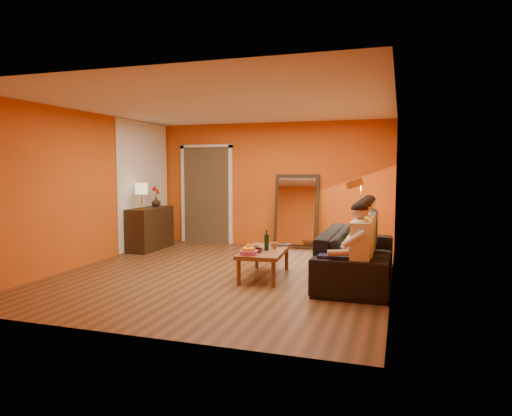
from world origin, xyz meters
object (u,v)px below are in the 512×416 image
(sideboard, at_px, (150,228))
(person_mid_right, at_px, (367,238))
(mirror_frame, at_px, (296,211))
(floor_lamp, at_px, (361,222))
(laptop, at_px, (282,246))
(person_far_left, at_px, (361,251))
(vase, at_px, (156,202))
(person_far_right, at_px, (369,233))
(sofa, at_px, (357,255))
(coffee_table, at_px, (264,263))
(dog, at_px, (324,265))
(table_lamp, at_px, (142,196))
(tumbler, at_px, (274,246))
(person_mid_left, at_px, (364,244))
(wine_bottle, at_px, (267,240))

(sideboard, height_order, person_mid_right, person_mid_right)
(mirror_frame, distance_m, floor_lamp, 1.83)
(sideboard, bearing_deg, laptop, -21.77)
(person_far_left, relative_size, vase, 6.16)
(sideboard, bearing_deg, person_mid_right, -15.33)
(person_far_right, height_order, laptop, person_far_right)
(laptop, bearing_deg, person_mid_right, -30.68)
(sofa, height_order, coffee_table, sofa)
(dog, bearing_deg, sideboard, 172.06)
(sofa, relative_size, laptop, 7.49)
(table_lamp, height_order, laptop, table_lamp)
(floor_lamp, height_order, vase, floor_lamp)
(person_far_left, height_order, tumbler, person_far_left)
(person_far_right, bearing_deg, laptop, -156.06)
(person_far_right, bearing_deg, mirror_frame, 132.44)
(dog, relative_size, laptop, 2.18)
(sideboard, relative_size, laptop, 3.53)
(tumbler, bearing_deg, person_far_left, -31.75)
(sofa, bearing_deg, person_far_right, -11.31)
(floor_lamp, height_order, person_mid_left, floor_lamp)
(person_mid_right, bearing_deg, person_far_left, -90.00)
(tumbler, bearing_deg, vase, 150.45)
(coffee_table, xyz_separation_m, floor_lamp, (1.30, 1.48, 0.51))
(sofa, relative_size, vase, 12.62)
(person_far_right, bearing_deg, wine_bottle, -145.66)
(wine_bottle, bearing_deg, person_far_left, -25.17)
(table_lamp, relative_size, person_mid_left, 0.42)
(table_lamp, bearing_deg, person_far_left, -24.57)
(dog, bearing_deg, mirror_frame, 129.60)
(laptop, xyz_separation_m, vase, (-3.07, 1.48, 0.52))
(person_mid_left, relative_size, person_far_right, 1.00)
(sofa, distance_m, person_mid_right, 0.29)
(floor_lamp, bearing_deg, dog, -108.30)
(mirror_frame, xyz_separation_m, table_lamp, (-2.79, -1.38, 0.34))
(floor_lamp, bearing_deg, vase, 165.54)
(wine_bottle, bearing_deg, sofa, 14.13)
(wine_bottle, bearing_deg, dog, -28.10)
(coffee_table, xyz_separation_m, person_far_left, (1.48, -0.72, 0.40))
(mirror_frame, xyz_separation_m, wine_bottle, (0.15, -2.71, -0.18))
(person_mid_right, bearing_deg, person_mid_left, -90.00)
(coffee_table, height_order, person_far_right, person_far_right)
(person_far_right, distance_m, vase, 4.47)
(person_far_left, bearing_deg, sideboard, 152.26)
(wine_bottle, distance_m, tumbler, 0.21)
(laptop, bearing_deg, person_far_right, -7.95)
(wine_bottle, relative_size, laptop, 0.93)
(mirror_frame, height_order, tumbler, mirror_frame)
(wine_bottle, xyz_separation_m, tumbler, (0.07, 0.17, -0.11))
(person_mid_right, distance_m, person_far_right, 0.55)
(floor_lamp, bearing_deg, sofa, -97.29)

